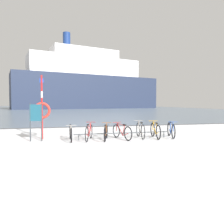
{
  "coord_description": "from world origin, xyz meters",
  "views": [
    {
      "loc": [
        -1.33,
        -5.62,
        1.75
      ],
      "look_at": [
        1.47,
        7.06,
        1.19
      ],
      "focal_mm": 34.72,
      "sensor_mm": 36.0,
      "label": 1
    }
  ],
  "objects_px": {
    "bicycle_2": "(106,132)",
    "bicycle_4": "(140,130)",
    "bicycle_5": "(155,130)",
    "bicycle_6": "(171,130)",
    "ferry_ship": "(87,84)",
    "bicycle_1": "(89,132)",
    "bicycle_3": "(122,132)",
    "rescue_post": "(42,109)",
    "bicycle_0": "(71,133)",
    "info_sign": "(36,116)"
  },
  "relations": [
    {
      "from": "bicycle_5",
      "to": "bicycle_0",
      "type": "bearing_deg",
      "value": 177.61
    },
    {
      "from": "bicycle_6",
      "to": "ferry_ship",
      "type": "height_order",
      "value": "ferry_ship"
    },
    {
      "from": "bicycle_4",
      "to": "bicycle_6",
      "type": "bearing_deg",
      "value": -6.81
    },
    {
      "from": "bicycle_5",
      "to": "bicycle_4",
      "type": "bearing_deg",
      "value": 161.43
    },
    {
      "from": "bicycle_6",
      "to": "rescue_post",
      "type": "xyz_separation_m",
      "value": [
        -6.3,
        0.82,
        1.06
      ]
    },
    {
      "from": "bicycle_1",
      "to": "bicycle_6",
      "type": "relative_size",
      "value": 1.03
    },
    {
      "from": "bicycle_5",
      "to": "bicycle_1",
      "type": "bearing_deg",
      "value": 178.09
    },
    {
      "from": "bicycle_3",
      "to": "rescue_post",
      "type": "xyz_separation_m",
      "value": [
        -3.73,
        0.8,
        1.08
      ]
    },
    {
      "from": "bicycle_5",
      "to": "rescue_post",
      "type": "xyz_separation_m",
      "value": [
        -5.43,
        0.87,
        1.06
      ]
    },
    {
      "from": "bicycle_3",
      "to": "bicycle_6",
      "type": "distance_m",
      "value": 2.57
    },
    {
      "from": "bicycle_5",
      "to": "rescue_post",
      "type": "relative_size",
      "value": 0.54
    },
    {
      "from": "bicycle_4",
      "to": "bicycle_5",
      "type": "distance_m",
      "value": 0.73
    },
    {
      "from": "bicycle_3",
      "to": "bicycle_6",
      "type": "bearing_deg",
      "value": -0.5
    },
    {
      "from": "bicycle_1",
      "to": "rescue_post",
      "type": "distance_m",
      "value": 2.52
    },
    {
      "from": "bicycle_3",
      "to": "bicycle_4",
      "type": "distance_m",
      "value": 1.02
    },
    {
      "from": "ferry_ship",
      "to": "info_sign",
      "type": "bearing_deg",
      "value": -98.11
    },
    {
      "from": "bicycle_5",
      "to": "bicycle_2",
      "type": "bearing_deg",
      "value": 179.92
    },
    {
      "from": "bicycle_1",
      "to": "bicycle_6",
      "type": "bearing_deg",
      "value": -0.87
    },
    {
      "from": "rescue_post",
      "to": "ferry_ship",
      "type": "distance_m",
      "value": 57.43
    },
    {
      "from": "bicycle_0",
      "to": "bicycle_4",
      "type": "distance_m",
      "value": 3.41
    },
    {
      "from": "bicycle_6",
      "to": "bicycle_4",
      "type": "bearing_deg",
      "value": 173.19
    },
    {
      "from": "bicycle_5",
      "to": "info_sign",
      "type": "distance_m",
      "value": 5.7
    },
    {
      "from": "bicycle_4",
      "to": "rescue_post",
      "type": "xyz_separation_m",
      "value": [
        -4.73,
        0.64,
        1.05
      ]
    },
    {
      "from": "bicycle_1",
      "to": "bicycle_4",
      "type": "xyz_separation_m",
      "value": [
        2.57,
        0.12,
        0.01
      ]
    },
    {
      "from": "bicycle_2",
      "to": "bicycle_3",
      "type": "bearing_deg",
      "value": 4.65
    },
    {
      "from": "bicycle_5",
      "to": "bicycle_6",
      "type": "xyz_separation_m",
      "value": [
        0.88,
        0.05,
        0.0
      ]
    },
    {
      "from": "bicycle_5",
      "to": "info_sign",
      "type": "bearing_deg",
      "value": 176.9
    },
    {
      "from": "bicycle_1",
      "to": "bicycle_3",
      "type": "xyz_separation_m",
      "value": [
        1.57,
        -0.04,
        -0.02
      ]
    },
    {
      "from": "bicycle_1",
      "to": "rescue_post",
      "type": "relative_size",
      "value": 0.55
    },
    {
      "from": "bicycle_4",
      "to": "bicycle_5",
      "type": "height_order",
      "value": "bicycle_4"
    },
    {
      "from": "bicycle_0",
      "to": "rescue_post",
      "type": "distance_m",
      "value": 1.85
    },
    {
      "from": "bicycle_0",
      "to": "bicycle_6",
      "type": "xyz_separation_m",
      "value": [
        4.98,
        -0.13,
        0.03
      ]
    },
    {
      "from": "bicycle_6",
      "to": "ferry_ship",
      "type": "relative_size",
      "value": 0.04
    },
    {
      "from": "bicycle_2",
      "to": "bicycle_3",
      "type": "xyz_separation_m",
      "value": [
        0.79,
        0.06,
        -0.0
      ]
    },
    {
      "from": "bicycle_2",
      "to": "bicycle_5",
      "type": "distance_m",
      "value": 2.48
    },
    {
      "from": "bicycle_1",
      "to": "rescue_post",
      "type": "xyz_separation_m",
      "value": [
        -2.16,
        0.76,
        1.07
      ]
    },
    {
      "from": "bicycle_6",
      "to": "bicycle_3",
      "type": "bearing_deg",
      "value": 179.5
    },
    {
      "from": "bicycle_5",
      "to": "rescue_post",
      "type": "height_order",
      "value": "rescue_post"
    },
    {
      "from": "bicycle_2",
      "to": "bicycle_4",
      "type": "distance_m",
      "value": 1.81
    },
    {
      "from": "bicycle_2",
      "to": "rescue_post",
      "type": "relative_size",
      "value": 0.53
    },
    {
      "from": "bicycle_1",
      "to": "info_sign",
      "type": "bearing_deg",
      "value": 175.25
    },
    {
      "from": "bicycle_0",
      "to": "bicycle_4",
      "type": "bearing_deg",
      "value": 1.04
    },
    {
      "from": "bicycle_0",
      "to": "bicycle_4",
      "type": "relative_size",
      "value": 1.0
    },
    {
      "from": "bicycle_4",
      "to": "rescue_post",
      "type": "relative_size",
      "value": 0.56
    },
    {
      "from": "bicycle_2",
      "to": "bicycle_6",
      "type": "bearing_deg",
      "value": 0.71
    },
    {
      "from": "bicycle_3",
      "to": "bicycle_4",
      "type": "bearing_deg",
      "value": 9.36
    },
    {
      "from": "bicycle_2",
      "to": "bicycle_5",
      "type": "xyz_separation_m",
      "value": [
        2.48,
        -0.0,
        0.02
      ]
    },
    {
      "from": "bicycle_4",
      "to": "bicycle_6",
      "type": "relative_size",
      "value": 1.05
    },
    {
      "from": "bicycle_1",
      "to": "bicycle_5",
      "type": "xyz_separation_m",
      "value": [
        3.27,
        -0.11,
        0.0
      ]
    },
    {
      "from": "bicycle_3",
      "to": "bicycle_5",
      "type": "height_order",
      "value": "bicycle_5"
    }
  ]
}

